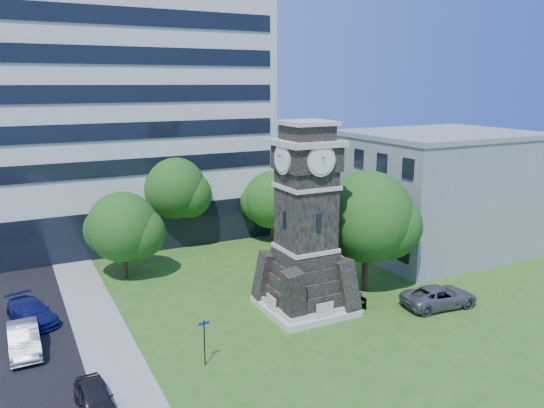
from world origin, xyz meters
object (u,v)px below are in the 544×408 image
clock_tower (306,231)px  car_street_north (32,312)px  park_bench (351,303)px  car_street_south (95,398)px  car_east_lot (439,296)px  car_street_mid (24,339)px  street_sign (204,337)px

clock_tower → car_street_north: (-16.03, 5.90, -4.61)m
clock_tower → park_bench: size_ratio=6.03×
car_street_south → car_east_lot: 22.20m
car_street_north → car_east_lot: bearing=-39.9°
clock_tower → car_street_south: size_ratio=3.34×
car_street_mid → street_sign: street_sign is taller
clock_tower → street_sign: (-8.28, -3.80, -3.71)m
car_street_mid → car_street_north: size_ratio=0.97×
clock_tower → car_east_lot: size_ratio=2.39×
car_street_south → park_bench: size_ratio=1.80×
clock_tower → car_east_lot: (8.09, -3.76, -4.57)m
car_east_lot → street_sign: bearing=96.6°
clock_tower → park_bench: (2.47, -1.71, -4.73)m
park_bench → street_sign: (-10.75, -2.09, 1.02)m
car_street_south → car_street_mid: 7.81m
car_street_mid → street_sign: size_ratio=1.78×
clock_tower → car_street_south: (-14.05, -5.30, -4.66)m
clock_tower → car_street_north: 17.70m
car_east_lot → park_bench: bearing=76.5°
car_street_north → park_bench: bearing=-40.5°
car_street_south → street_sign: bearing=12.2°
car_east_lot → park_bench: 5.98m
car_street_mid → car_east_lot: car_street_mid is taller
car_street_south → car_east_lot: (22.14, 1.54, 0.09)m
street_sign → car_street_mid: bearing=142.3°
car_street_mid → car_street_north: 3.88m
clock_tower → car_street_south: bearing=-159.3°
car_street_north → street_sign: (7.76, -9.70, 0.90)m
car_street_south → car_street_north: car_street_north is taller
car_east_lot → park_bench: (-5.61, 2.04, -0.16)m
car_street_north → car_east_lot: (24.12, -9.66, 0.04)m
car_street_north → park_bench: size_ratio=2.28×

